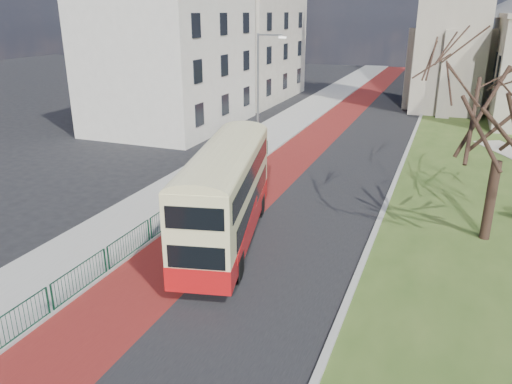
% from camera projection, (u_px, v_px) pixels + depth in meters
% --- Properties ---
extents(ground, '(160.00, 160.00, 0.00)m').
position_uv_depth(ground, '(201.00, 263.00, 20.14)').
color(ground, black).
rests_on(ground, ground).
extents(road_carriageway, '(9.00, 120.00, 0.01)m').
position_uv_depth(road_carriageway, '(343.00, 147.00, 37.14)').
color(road_carriageway, black).
rests_on(road_carriageway, ground).
extents(bus_lane, '(3.40, 120.00, 0.01)m').
position_uv_depth(bus_lane, '(308.00, 144.00, 38.06)').
color(bus_lane, '#591414').
rests_on(bus_lane, ground).
extents(pavement_west, '(4.00, 120.00, 0.12)m').
position_uv_depth(pavement_west, '(261.00, 139.00, 39.34)').
color(pavement_west, gray).
rests_on(pavement_west, ground).
extents(kerb_west, '(0.25, 120.00, 0.13)m').
position_uv_depth(kerb_west, '(285.00, 141.00, 38.66)').
color(kerb_west, '#999993').
rests_on(kerb_west, ground).
extents(kerb_east, '(0.25, 80.00, 0.13)m').
position_uv_depth(kerb_east, '(409.00, 146.00, 37.30)').
color(kerb_east, '#999993').
rests_on(kerb_east, ground).
extents(pedestrian_railing, '(0.07, 24.00, 1.12)m').
position_uv_depth(pedestrian_railing, '(185.00, 206.00, 24.47)').
color(pedestrian_railing, '#0D3C26').
rests_on(pedestrian_railing, ground).
extents(street_block_near, '(10.30, 14.30, 13.00)m').
position_uv_depth(street_block_near, '(170.00, 50.00, 41.97)').
color(street_block_near, beige).
rests_on(street_block_near, ground).
extents(street_block_far, '(10.30, 16.30, 11.50)m').
position_uv_depth(street_block_far, '(243.00, 47.00, 56.23)').
color(street_block_far, '#B4AC98').
rests_on(street_block_far, ground).
extents(streetlamp, '(2.13, 0.18, 8.00)m').
position_uv_depth(streetlamp, '(260.00, 85.00, 35.82)').
color(streetlamp, gray).
rests_on(streetlamp, pavement_west).
extents(bus, '(4.57, 10.33, 4.21)m').
position_uv_depth(bus, '(226.00, 191.00, 21.07)').
color(bus, '#AD1011').
rests_on(bus, ground).
extents(winter_tree_near, '(6.77, 6.77, 9.20)m').
position_uv_depth(winter_tree_near, '(509.00, 94.00, 20.05)').
color(winter_tree_near, '#2F1F17').
rests_on(winter_tree_near, grass_green).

